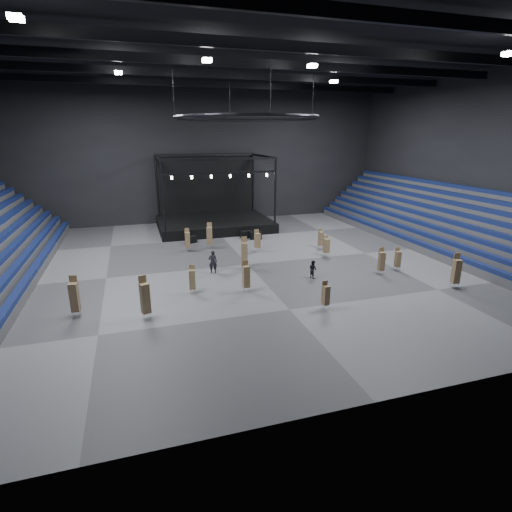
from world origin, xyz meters
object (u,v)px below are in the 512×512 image
object	(u,v)px
flight_case_left	(191,239)
chair_stack_7	(145,297)
chair_stack_0	(326,245)
chair_stack_8	(246,276)
chair_stack_1	(209,235)
chair_stack_12	(74,296)
flight_case_right	(256,235)
chair_stack_10	(244,253)
stage	(213,216)
crew_member	(313,269)
chair_stack_4	(398,259)
chair_stack_2	(187,240)
chair_stack_5	(382,261)
chair_stack_3	(326,295)
chair_stack_9	(192,279)
flight_case_mid	(246,234)
chair_stack_13	(257,240)
man_center	(213,262)
chair_stack_11	(456,271)
chair_stack_6	(321,238)

from	to	relation	value
flight_case_left	chair_stack_7	world-z (taller)	chair_stack_7
chair_stack_0	chair_stack_8	xyz separation A→B (m)	(-10.13, -6.57, 0.13)
chair_stack_1	chair_stack_12	size ratio (longest dim) A/B	0.95
flight_case_right	chair_stack_10	distance (m)	10.83
stage	chair_stack_7	bearing A→B (deg)	-110.72
chair_stack_7	crew_member	bearing A→B (deg)	-2.38
chair_stack_12	chair_stack_4	bearing A→B (deg)	13.95
chair_stack_2	chair_stack_5	xyz separation A→B (m)	(14.99, -12.13, -0.02)
chair_stack_3	chair_stack_9	distance (m)	10.09
chair_stack_10	crew_member	size ratio (longest dim) A/B	1.93
chair_stack_3	chair_stack_12	bearing A→B (deg)	158.73
chair_stack_3	chair_stack_5	size ratio (longest dim) A/B	0.86
flight_case_mid	chair_stack_0	size ratio (longest dim) A/B	0.59
chair_stack_13	chair_stack_2	bearing A→B (deg)	155.12
chair_stack_7	flight_case_right	bearing A→B (deg)	35.42
stage	chair_stack_1	distance (m)	9.93
chair_stack_13	man_center	size ratio (longest dim) A/B	1.14
chair_stack_11	chair_stack_12	xyz separation A→B (m)	(-28.00, 3.19, 0.02)
chair_stack_6	crew_member	size ratio (longest dim) A/B	1.45
chair_stack_6	chair_stack_3	bearing A→B (deg)	-136.62
chair_stack_0	crew_member	xyz separation A→B (m)	(-3.87, -5.20, -0.40)
flight_case_right	chair_stack_0	distance (m)	9.86
chair_stack_2	chair_stack_12	distance (m)	16.29
chair_stack_10	chair_stack_13	xyz separation A→B (m)	(2.78, 4.99, -0.27)
chair_stack_12	chair_stack_11	bearing A→B (deg)	3.67
chair_stack_9	flight_case_mid	bearing A→B (deg)	73.62
flight_case_mid	chair_stack_6	bearing A→B (deg)	-47.67
stage	chair_stack_2	distance (m)	11.22
chair_stack_3	chair_stack_10	distance (m)	10.46
chair_stack_8	chair_stack_12	xyz separation A→B (m)	(-12.01, -0.89, 0.16)
flight_case_left	crew_member	bearing A→B (deg)	-60.49
chair_stack_7	chair_stack_8	world-z (taller)	chair_stack_7
chair_stack_11	crew_member	bearing A→B (deg)	163.10
chair_stack_7	chair_stack_8	bearing A→B (deg)	0.50
flight_case_mid	chair_stack_1	size ratio (longest dim) A/B	0.47
chair_stack_2	chair_stack_6	xyz separation A→B (m)	(13.56, -3.27, -0.11)
chair_stack_6	chair_stack_8	bearing A→B (deg)	-161.33
chair_stack_13	chair_stack_12	bearing A→B (deg)	-152.15
chair_stack_9	crew_member	xyz separation A→B (m)	(10.24, 0.44, -0.40)
chair_stack_10	chair_stack_13	size ratio (longest dim) A/B	1.28
chair_stack_0	chair_stack_13	world-z (taller)	chair_stack_13
chair_stack_2	chair_stack_6	bearing A→B (deg)	-12.24
chair_stack_1	chair_stack_10	xyz separation A→B (m)	(1.67, -7.75, 0.09)
chair_stack_2	chair_stack_5	distance (m)	19.28
chair_stack_13	flight_case_right	bearing A→B (deg)	67.65
chair_stack_1	chair_stack_6	world-z (taller)	chair_stack_1
chair_stack_11	chair_stack_0	bearing A→B (deg)	131.19
chair_stack_11	crew_member	xyz separation A→B (m)	(-9.74, 5.45, -0.67)
chair_stack_8	chair_stack_9	xyz separation A→B (m)	(-3.98, 0.93, -0.14)
flight_case_mid	chair_stack_13	bearing A→B (deg)	-94.50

